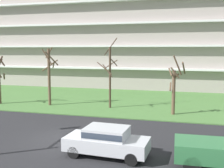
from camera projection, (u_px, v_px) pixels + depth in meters
name	position (u px, v px, depth m)	size (l,w,h in m)	color
ground	(61.00, 139.00, 17.54)	(160.00, 160.00, 0.00)	#232326
grass_lawn_strip	(116.00, 100.00, 30.95)	(80.00, 16.00, 0.08)	#477238
apartment_building	(138.00, 27.00, 42.70)	(54.85, 11.83, 18.32)	#9E938C
tree_left	(49.00, 74.00, 27.61)	(2.04, 2.05, 5.89)	brown
tree_center	(110.00, 74.00, 26.28)	(1.85, 1.88, 6.75)	#423023
tree_right	(174.00, 87.00, 23.56)	(1.46, 1.66, 5.15)	brown
sedan_silver_near_left	(107.00, 140.00, 14.59)	(4.49, 2.03, 1.57)	#B7BABF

